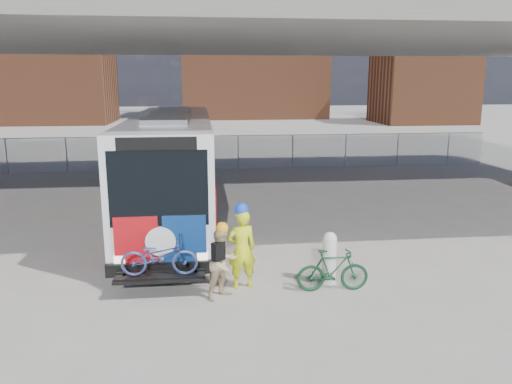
{
  "coord_description": "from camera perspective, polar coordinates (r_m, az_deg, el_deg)",
  "views": [
    {
      "loc": [
        -1.04,
        -14.81,
        4.73
      ],
      "look_at": [
        0.52,
        -0.95,
        1.6
      ],
      "focal_mm": 35.0,
      "sensor_mm": 36.0,
      "label": 1
    }
  ],
  "objects": [
    {
      "name": "smokestack",
      "position": [
        71.84,
        6.02,
        18.79
      ],
      "size": [
        2.2,
        2.2,
        25.0
      ],
      "primitive_type": "cylinder",
      "color": "brown",
      "rests_on": "ground"
    },
    {
      "name": "bike_parked",
      "position": [
        11.64,
        8.77,
        -8.84
      ],
      "size": [
        1.67,
        0.53,
        0.99
      ],
      "primitive_type": "imported",
      "rotation": [
        0.0,
        0.0,
        1.53
      ],
      "color": "#143F24",
      "rests_on": "ground"
    },
    {
      "name": "bus",
      "position": [
        17.43,
        -9.54,
        3.82
      ],
      "size": [
        2.67,
        12.9,
        3.69
      ],
      "color": "silver",
      "rests_on": "ground"
    },
    {
      "name": "bollard",
      "position": [
        11.98,
        8.37,
        -7.25
      ],
      "size": [
        0.33,
        0.33,
        1.27
      ],
      "color": "silver",
      "rests_on": "ground"
    },
    {
      "name": "cyclist_hivis",
      "position": [
        11.54,
        -1.64,
        -6.3
      ],
      "size": [
        0.75,
        0.57,
        2.04
      ],
      "rotation": [
        0.0,
        0.0,
        3.35
      ],
      "color": "#D4DF17",
      "rests_on": "ground"
    },
    {
      "name": "overpass",
      "position": [
        18.93,
        -3.42,
        18.12
      ],
      "size": [
        40.0,
        16.0,
        7.95
      ],
      "color": "#605E59",
      "rests_on": "ground"
    },
    {
      "name": "ground",
      "position": [
        15.59,
        -2.31,
        -5.03
      ],
      "size": [
        160.0,
        160.0,
        0.0
      ],
      "primitive_type": "plane",
      "color": "#9E9991",
      "rests_on": "ground"
    },
    {
      "name": "chainlink_fence",
      "position": [
        27.04,
        -4.2,
        5.59
      ],
      "size": [
        30.0,
        0.06,
        30.0
      ],
      "color": "gray",
      "rests_on": "ground"
    },
    {
      "name": "brick_buildings",
      "position": [
        63.09,
        -4.48,
        13.23
      ],
      "size": [
        54.0,
        22.0,
        12.0
      ],
      "color": "brown",
      "rests_on": "ground"
    },
    {
      "name": "cyclist_tan",
      "position": [
        11.1,
        -3.84,
        -8.01
      ],
      "size": [
        0.97,
        0.95,
        1.74
      ],
      "rotation": [
        0.0,
        0.0,
        0.7
      ],
      "color": "tan",
      "rests_on": "ground"
    }
  ]
}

